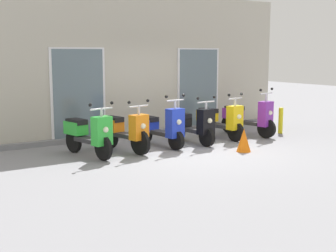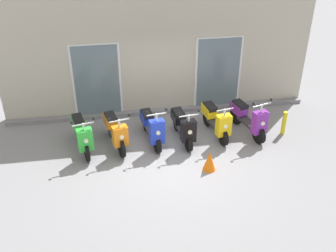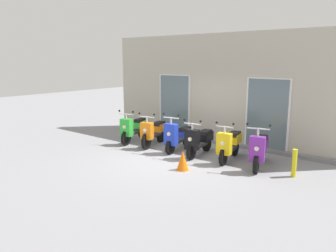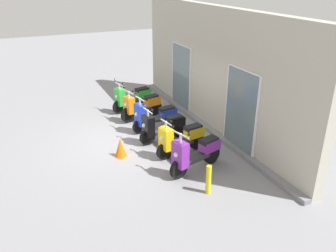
{
  "view_description": "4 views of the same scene",
  "coord_description": "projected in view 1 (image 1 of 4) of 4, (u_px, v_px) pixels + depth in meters",
  "views": [
    {
      "loc": [
        -6.0,
        -8.31,
        2.16
      ],
      "look_at": [
        -0.58,
        0.25,
        0.57
      ],
      "focal_mm": 49.78,
      "sensor_mm": 36.0,
      "label": 1
    },
    {
      "loc": [
        -1.49,
        -8.59,
        6.31
      ],
      "look_at": [
        -0.03,
        0.47,
        0.66
      ],
      "focal_mm": 44.23,
      "sensor_mm": 36.0,
      "label": 2
    },
    {
      "loc": [
        5.64,
        -7.38,
        2.84
      ],
      "look_at": [
        -0.68,
        0.61,
        0.79
      ],
      "focal_mm": 35.29,
      "sensor_mm": 36.0,
      "label": 3
    },
    {
      "loc": [
        8.87,
        -2.89,
        4.58
      ],
      "look_at": [
        0.76,
        0.75,
        0.61
      ],
      "focal_mm": 37.18,
      "sensor_mm": 36.0,
      "label": 4
    }
  ],
  "objects": [
    {
      "name": "scooter_blue",
      "position": [
        161.0,
        127.0,
        10.83
      ],
      "size": [
        0.62,
        1.58,
        1.26
      ],
      "color": "black",
      "rests_on": "ground_plane"
    },
    {
      "name": "scooter_yellow",
      "position": [
        220.0,
        120.0,
        11.8
      ],
      "size": [
        0.61,
        1.54,
        1.2
      ],
      "color": "black",
      "rests_on": "ground_plane"
    },
    {
      "name": "scooter_orange",
      "position": [
        125.0,
        130.0,
        10.26
      ],
      "size": [
        0.71,
        1.57,
        1.19
      ],
      "color": "black",
      "rests_on": "ground_plane"
    },
    {
      "name": "scooter_black",
      "position": [
        193.0,
        125.0,
        11.2
      ],
      "size": [
        0.58,
        1.5,
        1.18
      ],
      "color": "black",
      "rests_on": "ground_plane"
    },
    {
      "name": "scooter_purple",
      "position": [
        249.0,
        117.0,
        12.24
      ],
      "size": [
        0.78,
        1.6,
        1.29
      ],
      "color": "black",
      "rests_on": "ground_plane"
    },
    {
      "name": "ground_plane",
      "position": [
        196.0,
        150.0,
        10.44
      ],
      "size": [
        40.0,
        40.0,
        0.0
      ],
      "primitive_type": "plane",
      "color": "gray"
    },
    {
      "name": "scooter_green",
      "position": [
        88.0,
        133.0,
        9.77
      ],
      "size": [
        0.69,
        1.58,
        1.19
      ],
      "color": "black",
      "rests_on": "ground_plane"
    },
    {
      "name": "curb_bollard",
      "position": [
        281.0,
        121.0,
        12.62
      ],
      "size": [
        0.12,
        0.12,
        0.7
      ],
      "primitive_type": "cylinder",
      "color": "yellow",
      "rests_on": "ground_plane"
    },
    {
      "name": "traffic_cone",
      "position": [
        244.0,
        140.0,
        10.28
      ],
      "size": [
        0.32,
        0.32,
        0.52
      ],
      "primitive_type": "cone",
      "color": "orange",
      "rests_on": "ground_plane"
    },
    {
      "name": "storefront_facade",
      "position": [
        140.0,
        67.0,
        12.31
      ],
      "size": [
        9.08,
        0.5,
        3.71
      ],
      "color": "#B2AD9E",
      "rests_on": "ground_plane"
    }
  ]
}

